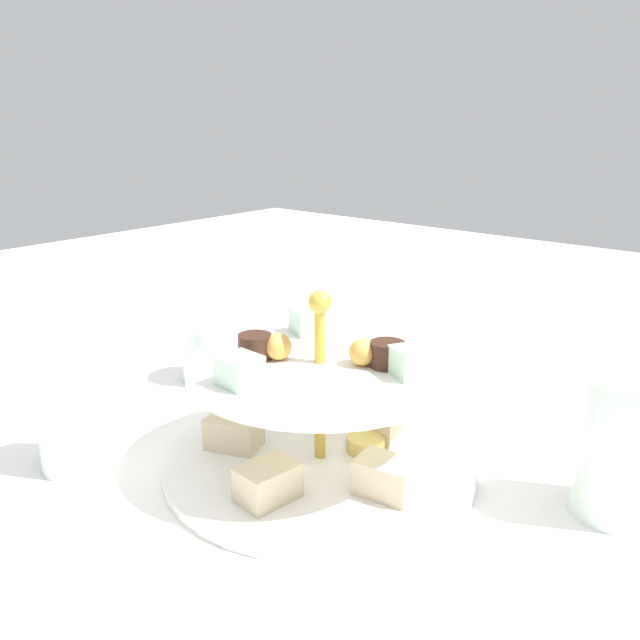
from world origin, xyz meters
TOP-DOWN VIEW (x-y plane):
  - ground_plane at (0.00, 0.00)m, footprint 2.40×2.40m
  - tiered_serving_stand at (0.00, -0.00)m, footprint 0.28×0.28m
  - water_glass_tall_right at (0.10, -0.23)m, footprint 0.07×0.07m
  - water_glass_short_left at (0.07, 0.24)m, footprint 0.06×0.06m
  - teacup_with_saucer at (0.19, 0.17)m, footprint 0.09×0.09m
  - butter_knife_right at (0.30, -0.02)m, footprint 0.03×0.17m
  - water_glass_mid_back at (-0.14, 0.17)m, footprint 0.06×0.06m

SIDE VIEW (x-z plane):
  - ground_plane at x=0.00m, z-range 0.00..0.00m
  - butter_knife_right at x=0.30m, z-range 0.00..0.00m
  - teacup_with_saucer at x=0.19m, z-range 0.00..0.05m
  - water_glass_short_left at x=0.07m, z-range 0.00..0.07m
  - tiered_serving_stand at x=0.00m, z-range -0.04..0.13m
  - water_glass_mid_back at x=-0.14m, z-range 0.00..0.10m
  - water_glass_tall_right at x=0.10m, z-range 0.00..0.12m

